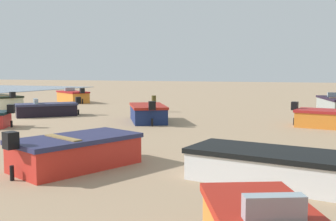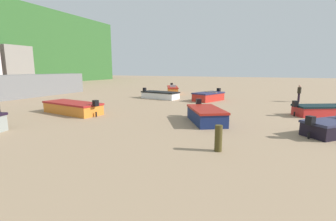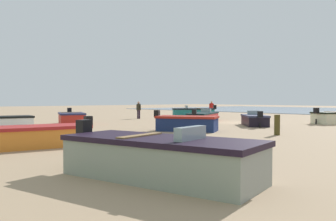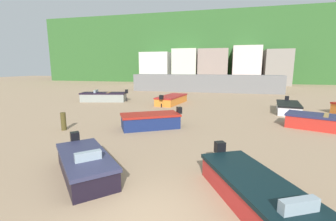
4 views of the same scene
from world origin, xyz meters
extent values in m
cube|color=gray|center=(11.50, 46.65, 3.52)|extent=(4.97, 5.30, 7.04)
cube|color=orange|center=(-3.52, 17.77, 0.34)|extent=(2.37, 4.78, 0.68)
cube|color=#A21F1E|center=(-3.52, 17.77, 0.74)|extent=(2.47, 4.89, 0.12)
cube|color=black|center=(-3.92, 15.34, 0.92)|extent=(0.36, 0.33, 0.40)
cylinder|color=black|center=(-3.92, 15.34, 0.17)|extent=(0.11, 0.11, 0.34)
cube|color=red|center=(2.76, 0.92, 0.31)|extent=(3.50, 5.04, 0.61)
cube|color=black|center=(2.76, 0.92, 0.67)|extent=(3.62, 5.17, 0.12)
cube|color=black|center=(1.54, 3.28, 0.85)|extent=(0.41, 0.40, 0.40)
cylinder|color=black|center=(1.54, 3.28, 0.15)|extent=(0.13, 0.13, 0.31)
cube|color=black|center=(-2.80, 1.84, 0.31)|extent=(3.25, 3.26, 0.62)
cube|color=black|center=(-4.08, 3.13, 0.86)|extent=(0.42, 0.42, 0.40)
cylinder|color=black|center=(-4.08, 3.13, 0.15)|extent=(0.14, 0.14, 0.31)
cube|color=red|center=(7.00, 10.49, 0.36)|extent=(3.59, 2.73, 0.72)
cube|color=#25274B|center=(7.00, 10.49, 0.78)|extent=(3.71, 2.84, 0.12)
cube|color=black|center=(8.64, 9.81, 0.96)|extent=(0.38, 0.40, 0.40)
cylinder|color=black|center=(8.64, 9.81, 0.18)|extent=(0.13, 0.13, 0.36)
cube|color=olive|center=(7.37, 10.34, 0.83)|extent=(0.75, 1.39, 0.08)
cube|color=orange|center=(12.07, 16.44, 0.38)|extent=(4.63, 2.98, 0.77)
cube|color=#A01C11|center=(12.07, 16.44, 0.83)|extent=(4.75, 3.10, 0.12)
cube|color=black|center=(14.30, 17.47, 1.01)|extent=(0.39, 0.41, 0.40)
cylinder|color=black|center=(14.30, 17.47, 0.19)|extent=(0.13, 0.13, 0.38)
cube|color=#8C9EA8|center=(11.35, 16.10, 1.03)|extent=(0.48, 0.73, 0.28)
cube|color=navy|center=(-2.64, 8.27, 0.37)|extent=(3.64, 3.02, 0.74)
cube|color=maroon|center=(-2.64, 8.27, 0.80)|extent=(3.76, 3.14, 0.12)
cube|color=black|center=(-1.06, 9.19, 0.98)|extent=(0.40, 0.42, 0.40)
cylinder|color=black|center=(-1.06, 9.19, 0.18)|extent=(0.14, 0.14, 0.37)
cube|color=white|center=(6.62, 15.61, 0.32)|extent=(2.21, 4.09, 0.64)
cube|color=black|center=(6.62, 15.61, 0.70)|extent=(2.30, 4.20, 0.12)
cube|color=black|center=(6.97, 17.70, 0.88)|extent=(0.36, 0.33, 0.40)
cylinder|color=black|center=(6.97, 17.70, 0.16)|extent=(0.12, 0.12, 0.32)
cylinder|color=#443C1B|center=(-7.33, 6.58, 0.51)|extent=(0.29, 0.29, 1.03)
cylinder|color=black|center=(9.54, 2.29, 0.41)|extent=(0.16, 0.16, 0.82)
cylinder|color=black|center=(9.73, 2.32, 0.41)|extent=(0.16, 0.16, 0.82)
cylinder|color=black|center=(9.64, 2.31, 1.11)|extent=(0.40, 0.40, 0.58)
cylinder|color=black|center=(9.42, 2.27, 1.07)|extent=(0.10, 0.10, 0.54)
cylinder|color=black|center=(9.85, 2.34, 1.07)|extent=(0.10, 0.10, 0.54)
sphere|color=tan|center=(9.64, 2.31, 1.51)|extent=(0.26, 0.26, 0.22)
camera|label=1|loc=(15.90, 16.58, 2.57)|focal=42.80mm
camera|label=2|loc=(-16.15, 4.89, 3.14)|focal=25.34mm
camera|label=3|loc=(-16.89, 22.72, 1.79)|focal=38.15mm
camera|label=4|loc=(1.63, -4.51, 3.57)|focal=24.68mm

